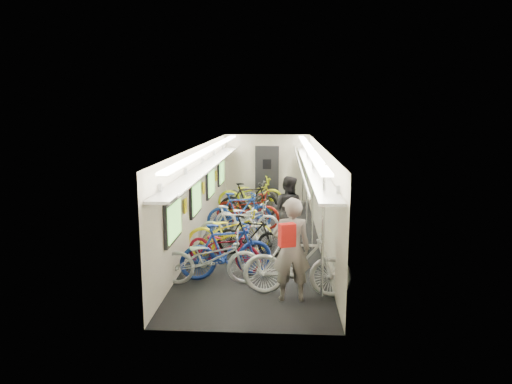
# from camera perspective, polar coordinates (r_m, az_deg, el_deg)

# --- Properties ---
(train_car_shell) EXTENTS (10.00, 10.00, 10.00)m
(train_car_shell) POSITION_cam_1_polar(r_m,az_deg,el_deg) (12.13, -1.02, 2.62)
(train_car_shell) COLOR black
(train_car_shell) RESTS_ON ground
(bicycle_0) EXTENTS (1.96, 0.82, 1.00)m
(bicycle_0) POSITION_cam_1_polar(r_m,az_deg,el_deg) (8.74, -5.68, -8.24)
(bicycle_0) COLOR #A9ABAE
(bicycle_0) RESTS_ON ground
(bicycle_1) EXTENTS (1.91, 1.09, 1.11)m
(bicycle_1) POSITION_cam_1_polar(r_m,az_deg,el_deg) (9.00, -3.69, -7.32)
(bicycle_1) COLOR navy
(bicycle_1) RESTS_ON ground
(bicycle_2) EXTENTS (1.85, 1.29, 0.92)m
(bicycle_2) POSITION_cam_1_polar(r_m,az_deg,el_deg) (9.52, -4.06, -6.92)
(bicycle_2) COLOR maroon
(bicycle_2) RESTS_ON ground
(bicycle_3) EXTENTS (1.62, 0.79, 0.94)m
(bicycle_3) POSITION_cam_1_polar(r_m,az_deg,el_deg) (10.29, -0.77, -5.53)
(bicycle_3) COLOR black
(bicycle_3) RESTS_ON ground
(bicycle_4) EXTENTS (2.12, 1.31, 1.05)m
(bicycle_4) POSITION_cam_1_polar(r_m,az_deg,el_deg) (10.48, -3.24, -4.93)
(bicycle_4) COLOR yellow
(bicycle_4) RESTS_ON ground
(bicycle_5) EXTENTS (1.89, 0.91, 1.09)m
(bicycle_5) POSITION_cam_1_polar(r_m,az_deg,el_deg) (10.58, -2.70, -4.67)
(bicycle_5) COLOR silver
(bicycle_5) RESTS_ON ground
(bicycle_6) EXTENTS (1.89, 1.07, 0.94)m
(bicycle_6) POSITION_cam_1_polar(r_m,az_deg,el_deg) (11.94, -1.12, -3.30)
(bicycle_6) COLOR silver
(bicycle_6) RESTS_ON ground
(bicycle_7) EXTENTS (1.87, 1.03, 1.08)m
(bicycle_7) POSITION_cam_1_polar(r_m,az_deg,el_deg) (12.37, -2.04, -2.49)
(bicycle_7) COLOR navy
(bicycle_7) RESTS_ON ground
(bicycle_8) EXTENTS (2.09, 1.39, 1.04)m
(bicycle_8) POSITION_cam_1_polar(r_m,az_deg,el_deg) (12.85, -1.11, -2.09)
(bicycle_8) COLOR maroon
(bicycle_8) RESTS_ON ground
(bicycle_9) EXTENTS (1.92, 1.08, 1.11)m
(bicycle_9) POSITION_cam_1_polar(r_m,az_deg,el_deg) (13.80, -0.89, -1.08)
(bicycle_9) COLOR black
(bicycle_9) RESTS_ON ground
(bicycle_10) EXTENTS (2.24, 1.23, 1.12)m
(bicycle_10) POSITION_cam_1_polar(r_m,az_deg,el_deg) (14.79, -0.67, -0.30)
(bicycle_10) COLOR #CAD714
(bicycle_10) RESTS_ON ground
(bicycle_11) EXTENTS (1.96, 0.67, 1.16)m
(bicycle_11) POSITION_cam_1_polar(r_m,az_deg,el_deg) (8.17, 5.15, -8.99)
(bicycle_11) COLOR silver
(bicycle_11) RESTS_ON ground
(bicycle_12) EXTENTS (1.81, 1.14, 0.90)m
(bicycle_12) POSITION_cam_1_polar(r_m,az_deg,el_deg) (15.43, -0.82, -0.27)
(bicycle_12) COLOR #5D5D61
(bicycle_12) RESTS_ON ground
(bicycle_14) EXTENTS (1.78, 1.09, 0.88)m
(bicycle_14) POSITION_cam_1_polar(r_m,az_deg,el_deg) (15.30, -0.38, -0.39)
(bicycle_14) COLOR #5B5C5F
(bicycle_14) RESTS_ON ground
(passenger_near) EXTENTS (0.69, 0.48, 1.82)m
(passenger_near) POSITION_cam_1_polar(r_m,az_deg,el_deg) (7.88, 4.43, -7.19)
(passenger_near) COLOR slate
(passenger_near) RESTS_ON ground
(passenger_mid) EXTENTS (1.01, 0.92, 1.69)m
(passenger_mid) POSITION_cam_1_polar(r_m,az_deg,el_deg) (11.15, 4.03, -2.30)
(passenger_mid) COLOR black
(passenger_mid) RESTS_ON ground
(backpack) EXTENTS (0.29, 0.23, 0.38)m
(backpack) POSITION_cam_1_polar(r_m,az_deg,el_deg) (7.38, 3.91, -5.40)
(backpack) COLOR red
(backpack) RESTS_ON passenger_near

